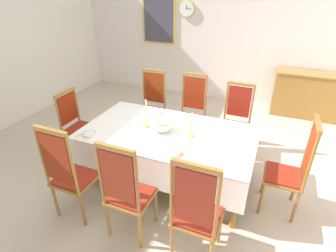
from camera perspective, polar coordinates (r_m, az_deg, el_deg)
name	(u,v)px	position (r m, az deg, el deg)	size (l,w,h in m)	color
ground	(173,171)	(3.91, 1.06, -9.79)	(6.81, 6.03, 0.04)	#C4B39E
back_wall	(227,26)	(6.07, 12.65, 20.53)	(6.81, 0.08, 3.26)	silver
dining_table	(168,137)	(3.38, 0.04, -2.31)	(2.16, 1.22, 0.74)	#9E6928
tablecloth	(168,139)	(3.40, 0.04, -2.87)	(2.18, 1.24, 0.43)	white
chair_south_a	(69,173)	(3.07, -20.65, -9.60)	(0.44, 0.42, 1.21)	olive
chair_north_a	(152,104)	(4.52, -3.59, 4.69)	(0.44, 0.42, 1.17)	olive
chair_south_b	(127,191)	(2.70, -8.95, -13.84)	(0.44, 0.42, 1.19)	olive
chair_north_b	(191,111)	(4.27, 5.05, 3.28)	(0.44, 0.42, 1.18)	#986135
chair_south_c	(196,212)	(2.48, 6.20, -18.13)	(0.44, 0.42, 1.21)	#9A6923
chair_north_c	(236,120)	(4.15, 14.50, 1.31)	(0.44, 0.42, 1.12)	olive
chair_head_west	(77,124)	(4.17, -19.14, 0.37)	(0.42, 0.44, 1.05)	olive
chair_head_east	(292,169)	(3.25, 25.41, -8.36)	(0.42, 0.44, 1.20)	#9F622C
soup_tureen	(162,122)	(3.32, -1.41, 0.88)	(0.31, 0.31, 0.25)	white
candlestick_west	(146,116)	(3.38, -4.74, 2.13)	(0.07, 0.07, 0.39)	gold
candlestick_east	(191,127)	(3.19, 5.12, -0.30)	(0.07, 0.07, 0.32)	gold
bowl_near_left	(90,134)	(3.39, -16.67, -1.70)	(0.17, 0.17, 0.03)	white
bowl_near_right	(171,152)	(2.90, 0.64, -5.67)	(0.19, 0.19, 0.04)	white
spoon_primary	(84,132)	(3.48, -17.80, -1.32)	(0.05, 0.18, 0.01)	gold
spoon_secondary	(182,155)	(2.90, 3.09, -6.23)	(0.03, 0.18, 0.01)	gold
sideboard	(311,95)	(5.97, 28.64, 5.86)	(1.44, 0.48, 0.90)	olive
mounted_clock	(187,9)	(6.19, 4.14, 24.10)	(0.35, 0.06, 0.35)	#D1B251
framed_painting	(159,19)	(6.47, -2.01, 22.19)	(0.80, 0.05, 1.08)	#D1B251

